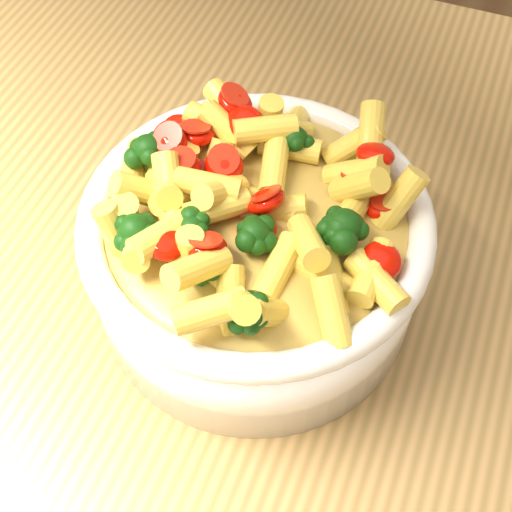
% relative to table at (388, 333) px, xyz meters
% --- Properties ---
extents(table, '(1.20, 0.80, 0.90)m').
position_rel_table_xyz_m(table, '(0.00, 0.00, 0.00)').
color(table, '#AF844B').
rests_on(table, ground).
extents(serving_bowl, '(0.26, 0.26, 0.11)m').
position_rel_table_xyz_m(serving_bowl, '(-0.11, -0.07, 0.16)').
color(serving_bowl, white).
rests_on(serving_bowl, table).
extents(pasta_salad, '(0.21, 0.21, 0.05)m').
position_rel_table_xyz_m(pasta_salad, '(-0.11, -0.07, 0.23)').
color(pasta_salad, '#F9DB4E').
rests_on(pasta_salad, serving_bowl).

